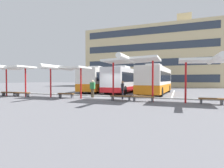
% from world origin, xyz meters
% --- Properties ---
extents(ground_plane, '(160.00, 160.00, 0.00)m').
position_xyz_m(ground_plane, '(0.00, 0.00, 0.00)').
color(ground_plane, slate).
extents(terminal_building, '(31.85, 10.98, 17.29)m').
position_xyz_m(terminal_building, '(0.04, 29.71, 7.29)').
color(terminal_building, '#D1BC8C').
rests_on(terminal_building, ground).
extents(coach_bus_0, '(3.61, 10.31, 3.56)m').
position_xyz_m(coach_bus_0, '(-4.13, 6.95, 1.63)').
color(coach_bus_0, silver).
rests_on(coach_bus_0, ground).
extents(coach_bus_1, '(2.96, 11.21, 3.52)m').
position_xyz_m(coach_bus_1, '(-0.13, 7.13, 1.65)').
color(coach_bus_1, silver).
rests_on(coach_bus_1, ground).
extents(coach_bus_2, '(3.18, 10.31, 3.50)m').
position_xyz_m(coach_bus_2, '(4.18, 5.42, 1.60)').
color(coach_bus_2, silver).
rests_on(coach_bus_2, ground).
extents(lane_stripe_0, '(0.16, 14.00, 0.01)m').
position_xyz_m(lane_stripe_0, '(-6.17, 6.72, 0.00)').
color(lane_stripe_0, white).
rests_on(lane_stripe_0, ground).
extents(lane_stripe_1, '(0.16, 14.00, 0.01)m').
position_xyz_m(lane_stripe_1, '(-2.06, 6.72, 0.00)').
color(lane_stripe_1, white).
rests_on(lane_stripe_1, ground).
extents(lane_stripe_2, '(0.16, 14.00, 0.01)m').
position_xyz_m(lane_stripe_2, '(2.06, 6.72, 0.00)').
color(lane_stripe_2, white).
rests_on(lane_stripe_2, ground).
extents(lane_stripe_3, '(0.16, 14.00, 0.01)m').
position_xyz_m(lane_stripe_3, '(6.17, 6.72, 0.00)').
color(lane_stripe_3, white).
rests_on(lane_stripe_3, ground).
extents(waiting_shelter_0, '(3.65, 4.55, 3.10)m').
position_xyz_m(waiting_shelter_0, '(-9.00, -3.22, 2.87)').
color(waiting_shelter_0, red).
rests_on(waiting_shelter_0, ground).
extents(bench_0, '(1.82, 0.54, 0.45)m').
position_xyz_m(bench_0, '(-9.90, -3.00, 0.34)').
color(bench_0, brown).
rests_on(bench_0, ground).
extents(bench_1, '(1.56, 0.55, 0.45)m').
position_xyz_m(bench_1, '(-8.10, -2.94, 0.33)').
color(bench_1, brown).
rests_on(bench_1, ground).
extents(waiting_shelter_1, '(4.38, 4.49, 2.98)m').
position_xyz_m(waiting_shelter_1, '(-3.27, -2.73, 2.76)').
color(waiting_shelter_1, red).
rests_on(waiting_shelter_1, ground).
extents(bench_2, '(1.60, 0.57, 0.45)m').
position_xyz_m(bench_2, '(-3.27, -2.37, 0.33)').
color(bench_2, brown).
rests_on(bench_2, ground).
extents(waiting_shelter_2, '(4.26, 5.16, 3.43)m').
position_xyz_m(waiting_shelter_2, '(3.25, -2.92, 3.20)').
color(waiting_shelter_2, red).
rests_on(waiting_shelter_2, ground).
extents(bench_3, '(1.72, 0.55, 0.45)m').
position_xyz_m(bench_3, '(2.35, -2.82, 0.34)').
color(bench_3, brown).
rests_on(bench_3, ground).
extents(bench_4, '(1.74, 0.49, 0.45)m').
position_xyz_m(bench_4, '(4.15, -2.70, 0.34)').
color(bench_4, brown).
rests_on(bench_4, ground).
extents(waiting_shelter_3, '(4.31, 4.76, 3.23)m').
position_xyz_m(waiting_shelter_3, '(8.89, -2.71, 3.00)').
color(waiting_shelter_3, red).
rests_on(waiting_shelter_3, ground).
extents(bench_5, '(1.60, 0.49, 0.45)m').
position_xyz_m(bench_5, '(8.89, -2.63, 0.33)').
color(bench_5, brown).
rests_on(bench_5, ground).
extents(platform_kerb, '(44.00, 0.24, 0.12)m').
position_xyz_m(platform_kerb, '(0.00, 0.00, 0.06)').
color(platform_kerb, '#ADADA8').
rests_on(platform_kerb, ground).
extents(waiting_passenger_0, '(0.50, 0.26, 1.69)m').
position_xyz_m(waiting_passenger_0, '(-1.09, -1.13, 0.98)').
color(waiting_passenger_0, brown).
rests_on(waiting_passenger_0, ground).
extents(waiting_passenger_1, '(0.29, 0.49, 1.62)m').
position_xyz_m(waiting_passenger_1, '(2.14, -1.67, 0.93)').
color(waiting_passenger_1, black).
rests_on(waiting_passenger_1, ground).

